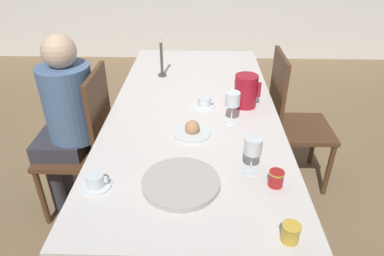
# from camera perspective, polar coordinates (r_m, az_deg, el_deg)

# --- Properties ---
(ground_plane) EXTENTS (20.00, 20.00, 0.00)m
(ground_plane) POSITION_cam_1_polar(r_m,az_deg,el_deg) (2.48, 0.21, -11.63)
(ground_plane) COLOR #7F6647
(dining_table) EXTENTS (0.98, 2.15, 0.73)m
(dining_table) POSITION_cam_1_polar(r_m,az_deg,el_deg) (2.10, 0.25, 1.50)
(dining_table) COLOR silver
(dining_table) RESTS_ON ground_plane
(chair_person_side) EXTENTS (0.42, 0.42, 0.97)m
(chair_person_side) POSITION_cam_1_polar(r_m,az_deg,el_deg) (2.23, -17.33, -2.32)
(chair_person_side) COLOR #51331E
(chair_person_side) RESTS_ON ground_plane
(chair_opposite) EXTENTS (0.42, 0.42, 0.97)m
(chair_opposite) POSITION_cam_1_polar(r_m,az_deg,el_deg) (2.48, 16.12, 1.39)
(chair_opposite) COLOR #51331E
(chair_opposite) RESTS_ON ground_plane
(person_seated) EXTENTS (0.39, 0.41, 1.18)m
(person_seated) POSITION_cam_1_polar(r_m,az_deg,el_deg) (2.19, -20.24, 2.31)
(person_seated) COLOR #33333D
(person_seated) RESTS_ON ground_plane
(red_pitcher) EXTENTS (0.16, 0.14, 0.20)m
(red_pitcher) POSITION_cam_1_polar(r_m,az_deg,el_deg) (2.07, 8.94, 6.16)
(red_pitcher) COLOR #A31423
(red_pitcher) RESTS_ON dining_table
(wine_glass_water) EXTENTS (0.08, 0.08, 0.18)m
(wine_glass_water) POSITION_cam_1_polar(r_m,az_deg,el_deg) (1.86, 6.78, 4.59)
(wine_glass_water) COLOR white
(wine_glass_water) RESTS_ON dining_table
(wine_glass_juice) EXTENTS (0.08, 0.08, 0.17)m
(wine_glass_juice) POSITION_cam_1_polar(r_m,az_deg,el_deg) (1.49, 10.12, -3.24)
(wine_glass_juice) COLOR white
(wine_glass_juice) RESTS_ON dining_table
(teacup_near_person) EXTENTS (0.13, 0.13, 0.06)m
(teacup_near_person) POSITION_cam_1_polar(r_m,az_deg,el_deg) (1.50, -15.79, -8.54)
(teacup_near_person) COLOR silver
(teacup_near_person) RESTS_ON dining_table
(teacup_across) EXTENTS (0.13, 0.13, 0.06)m
(teacup_across) POSITION_cam_1_polar(r_m,az_deg,el_deg) (2.07, 2.08, 4.28)
(teacup_across) COLOR silver
(teacup_across) RESTS_ON dining_table
(serving_tray) EXTENTS (0.33, 0.33, 0.03)m
(serving_tray) POSITION_cam_1_polar(r_m,az_deg,el_deg) (1.46, -1.87, -9.16)
(serving_tray) COLOR #B7B2A8
(serving_tray) RESTS_ON dining_table
(bread_plate) EXTENTS (0.20, 0.20, 0.08)m
(bread_plate) POSITION_cam_1_polar(r_m,az_deg,el_deg) (1.79, 0.07, -0.37)
(bread_plate) COLOR silver
(bread_plate) RESTS_ON dining_table
(jam_jar_amber) EXTENTS (0.07, 0.07, 0.07)m
(jam_jar_amber) POSITION_cam_1_polar(r_m,az_deg,el_deg) (1.28, 16.13, -16.34)
(jam_jar_amber) COLOR gold
(jam_jar_amber) RESTS_ON dining_table
(jam_jar_red) EXTENTS (0.07, 0.07, 0.07)m
(jam_jar_red) POSITION_cam_1_polar(r_m,az_deg,el_deg) (1.49, 13.85, -8.08)
(jam_jar_red) COLOR #A81E1E
(jam_jar_red) RESTS_ON dining_table
(candlestick_tall) EXTENTS (0.06, 0.06, 0.30)m
(candlestick_tall) POSITION_cam_1_polar(r_m,az_deg,el_deg) (2.48, -5.08, 11.09)
(candlestick_tall) COLOR #4C4238
(candlestick_tall) RESTS_ON dining_table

